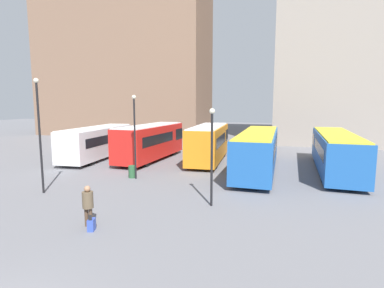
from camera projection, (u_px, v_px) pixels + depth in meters
The scene contains 12 objects.
building_block_left at pixel (122, 12), 48.12m from camera, with size 27.77×10.15×39.50m.
bus_0 at pixel (98, 141), 28.24m from camera, with size 3.27×10.04×2.98m.
bus_1 at pixel (151, 141), 27.62m from camera, with size 2.99×9.65×3.22m.
bus_2 at pixel (209, 142), 26.78m from camera, with size 3.07×9.21×3.21m.
bus_3 at pixel (258, 149), 23.06m from camera, with size 2.66×12.39×3.04m.
bus_4 at pixel (335, 150), 22.84m from camera, with size 3.00×12.52×2.95m.
traveler at pixel (88, 202), 12.54m from camera, with size 0.57×0.57×1.76m.
suitcase at pixel (91, 225), 12.20m from camera, with size 0.37×0.46×0.70m.
lamp_post_0 at pixel (135, 130), 20.26m from camera, with size 0.28×0.28×5.73m.
lamp_post_1 at pixel (212, 148), 14.80m from camera, with size 0.28×0.28×4.92m.
lamp_post_2 at pixel (39, 128), 16.89m from camera, with size 0.28×0.28×6.55m.
trash_bin at pixel (132, 172), 20.95m from camera, with size 0.52×0.52×0.85m.
Camera 1 is at (6.25, -3.77, 5.13)m, focal length 28.00 mm.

